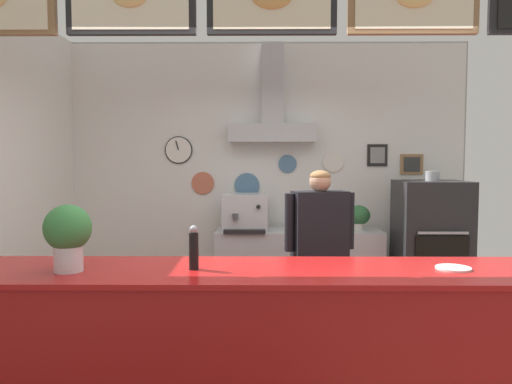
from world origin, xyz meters
TOP-DOWN VIEW (x-y plane):
  - back_wall_assembly at (0.00, 2.29)m, footprint 4.55×2.81m
  - service_counter at (0.00, -0.54)m, footprint 3.68×0.73m
  - back_prep_counter at (0.35, 2.06)m, footprint 1.80×0.54m
  - pizza_oven at (1.69, 1.77)m, footprint 0.69×0.66m
  - shop_worker at (0.43, 0.80)m, footprint 0.60×0.32m
  - espresso_machine at (-0.23, 2.03)m, footprint 0.48×0.49m
  - potted_sage at (0.34, 2.03)m, footprint 0.14×0.14m
  - potted_oregano at (0.69, 2.06)m, footprint 0.16×0.16m
  - potted_thyme at (1.00, 2.05)m, footprint 0.24×0.24m
  - basil_vase at (-1.14, -0.61)m, footprint 0.26×0.26m
  - condiment_plate at (1.03, -0.53)m, footprint 0.20×0.20m
  - pepper_grinder at (-0.45, -0.55)m, footprint 0.05×0.05m

SIDE VIEW (x-z plane):
  - back_prep_counter at x=0.35m, z-range -0.01..0.91m
  - service_counter at x=0.00m, z-range 0.00..1.07m
  - pizza_oven at x=1.69m, z-range -0.05..1.52m
  - shop_worker at x=0.43m, z-range 0.05..1.65m
  - potted_sage at x=0.34m, z-range 0.93..1.14m
  - potted_oregano at x=0.69m, z-range 0.93..1.15m
  - potted_thyme at x=1.00m, z-range 0.93..1.20m
  - condiment_plate at x=1.03m, z-range 1.07..1.08m
  - espresso_machine at x=-0.23m, z-range 0.91..1.31m
  - pepper_grinder at x=-0.45m, z-range 1.07..1.32m
  - basil_vase at x=-1.14m, z-range 1.09..1.47m
  - back_wall_assembly at x=0.00m, z-range 0.11..3.12m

